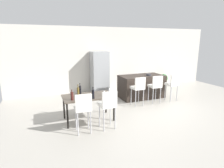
{
  "coord_description": "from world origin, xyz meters",
  "views": [
    {
      "loc": [
        -3.56,
        -5.43,
        2.3
      ],
      "look_at": [
        -1.27,
        0.34,
        0.85
      ],
      "focal_mm": 29.94,
      "sensor_mm": 36.0,
      "label": 1
    }
  ],
  "objects_px": {
    "bar_chair_left": "(138,87)",
    "bar_chair_middle": "(156,85)",
    "bar_chair_right": "(173,83)",
    "dining_chair_near": "(83,107)",
    "fruit_bowl": "(149,75)",
    "wine_bottle_corner": "(80,90)",
    "wine_bottle_end": "(78,91)",
    "wine_bottle_near": "(93,94)",
    "wine_bottle_inner": "(72,96)",
    "wine_glass_left": "(109,89)",
    "dining_chair_far": "(108,104)",
    "kitchen_island": "(141,86)",
    "dining_table": "(88,98)",
    "refrigerator": "(99,72)",
    "wine_glass_middle": "(104,92)",
    "potted_plant": "(163,79)"
  },
  "relations": [
    {
      "from": "dining_chair_near",
      "to": "wine_bottle_near",
      "type": "relative_size",
      "value": 3.19
    },
    {
      "from": "bar_chair_right",
      "to": "potted_plant",
      "type": "distance_m",
      "value": 2.5
    },
    {
      "from": "bar_chair_left",
      "to": "dining_chair_far",
      "type": "xyz_separation_m",
      "value": [
        -1.64,
        -1.31,
        0.0
      ]
    },
    {
      "from": "fruit_bowl",
      "to": "potted_plant",
      "type": "xyz_separation_m",
      "value": [
        1.84,
        1.45,
        -0.59
      ]
    },
    {
      "from": "wine_bottle_inner",
      "to": "wine_glass_left",
      "type": "distance_m",
      "value": 1.2
    },
    {
      "from": "wine_bottle_inner",
      "to": "wine_bottle_end",
      "type": "bearing_deg",
      "value": 59.23
    },
    {
      "from": "dining_chair_near",
      "to": "fruit_bowl",
      "type": "height_order",
      "value": "dining_chair_near"
    },
    {
      "from": "dining_chair_far",
      "to": "wine_bottle_near",
      "type": "relative_size",
      "value": 3.19
    },
    {
      "from": "wine_glass_left",
      "to": "wine_glass_middle",
      "type": "height_order",
      "value": "same"
    },
    {
      "from": "bar_chair_middle",
      "to": "wine_bottle_near",
      "type": "relative_size",
      "value": 3.19
    },
    {
      "from": "bar_chair_left",
      "to": "wine_glass_left",
      "type": "bearing_deg",
      "value": -158.79
    },
    {
      "from": "bar_chair_right",
      "to": "wine_bottle_near",
      "type": "distance_m",
      "value": 3.52
    },
    {
      "from": "bar_chair_left",
      "to": "wine_glass_left",
      "type": "xyz_separation_m",
      "value": [
        -1.3,
        -0.51,
        0.17
      ]
    },
    {
      "from": "bar_chair_middle",
      "to": "dining_chair_far",
      "type": "distance_m",
      "value": 2.71
    },
    {
      "from": "wine_bottle_near",
      "to": "refrigerator",
      "type": "relative_size",
      "value": 0.18
    },
    {
      "from": "bar_chair_middle",
      "to": "wine_bottle_corner",
      "type": "height_order",
      "value": "wine_bottle_corner"
    },
    {
      "from": "kitchen_island",
      "to": "wine_glass_middle",
      "type": "xyz_separation_m",
      "value": [
        -2.17,
        -1.56,
        0.4
      ]
    },
    {
      "from": "kitchen_island",
      "to": "wine_bottle_inner",
      "type": "bearing_deg",
      "value": -152.43
    },
    {
      "from": "wine_glass_left",
      "to": "refrigerator",
      "type": "xyz_separation_m",
      "value": [
        0.56,
        2.68,
        0.06
      ]
    },
    {
      "from": "dining_chair_far",
      "to": "bar_chair_middle",
      "type": "bearing_deg",
      "value": 28.95
    },
    {
      "from": "dining_table",
      "to": "wine_glass_left",
      "type": "relative_size",
      "value": 8.33
    },
    {
      "from": "bar_chair_right",
      "to": "dining_chair_near",
      "type": "height_order",
      "value": "same"
    },
    {
      "from": "dining_chair_far",
      "to": "wine_glass_middle",
      "type": "xyz_separation_m",
      "value": [
        0.1,
        0.6,
        0.17
      ]
    },
    {
      "from": "kitchen_island",
      "to": "bar_chair_middle",
      "type": "height_order",
      "value": "bar_chair_middle"
    },
    {
      "from": "kitchen_island",
      "to": "dining_chair_near",
      "type": "distance_m",
      "value": 3.64
    },
    {
      "from": "kitchen_island",
      "to": "dining_table",
      "type": "height_order",
      "value": "kitchen_island"
    },
    {
      "from": "dining_chair_near",
      "to": "wine_bottle_corner",
      "type": "relative_size",
      "value": 3.2
    },
    {
      "from": "bar_chair_left",
      "to": "wine_glass_middle",
      "type": "bearing_deg",
      "value": -155.21
    },
    {
      "from": "dining_chair_far",
      "to": "wine_glass_middle",
      "type": "relative_size",
      "value": 6.03
    },
    {
      "from": "bar_chair_middle",
      "to": "potted_plant",
      "type": "distance_m",
      "value": 2.95
    },
    {
      "from": "wine_bottle_corner",
      "to": "fruit_bowl",
      "type": "bearing_deg",
      "value": 17.95
    },
    {
      "from": "bar_chair_middle",
      "to": "dining_table",
      "type": "bearing_deg",
      "value": -168.54
    },
    {
      "from": "bar_chair_left",
      "to": "wine_glass_left",
      "type": "height_order",
      "value": "bar_chair_left"
    },
    {
      "from": "bar_chair_middle",
      "to": "dining_chair_near",
      "type": "height_order",
      "value": "same"
    },
    {
      "from": "wine_bottle_end",
      "to": "wine_bottle_near",
      "type": "distance_m",
      "value": 0.59
    },
    {
      "from": "bar_chair_middle",
      "to": "wine_bottle_near",
      "type": "distance_m",
      "value": 2.78
    },
    {
      "from": "dining_table",
      "to": "wine_bottle_inner",
      "type": "height_order",
      "value": "wine_bottle_inner"
    },
    {
      "from": "bar_chair_left",
      "to": "bar_chair_middle",
      "type": "height_order",
      "value": "same"
    },
    {
      "from": "wine_bottle_end",
      "to": "wine_bottle_near",
      "type": "relative_size",
      "value": 0.95
    },
    {
      "from": "bar_chair_middle",
      "to": "wine_bottle_inner",
      "type": "xyz_separation_m",
      "value": [
        -3.2,
        -0.77,
        0.16
      ]
    },
    {
      "from": "wine_bottle_end",
      "to": "refrigerator",
      "type": "bearing_deg",
      "value": 59.76
    },
    {
      "from": "wine_glass_middle",
      "to": "refrigerator",
      "type": "height_order",
      "value": "refrigerator"
    },
    {
      "from": "wine_bottle_end",
      "to": "fruit_bowl",
      "type": "distance_m",
      "value": 3.27
    },
    {
      "from": "wine_bottle_end",
      "to": "bar_chair_right",
      "type": "bearing_deg",
      "value": 5.41
    },
    {
      "from": "bar_chair_right",
      "to": "fruit_bowl",
      "type": "distance_m",
      "value": 0.99
    },
    {
      "from": "bar_chair_left",
      "to": "refrigerator",
      "type": "height_order",
      "value": "refrigerator"
    },
    {
      "from": "dining_chair_near",
      "to": "refrigerator",
      "type": "height_order",
      "value": "refrigerator"
    },
    {
      "from": "wine_bottle_corner",
      "to": "kitchen_island",
      "type": "bearing_deg",
      "value": 21.69
    },
    {
      "from": "kitchen_island",
      "to": "bar_chair_middle",
      "type": "xyz_separation_m",
      "value": [
        0.1,
        -0.84,
        0.24
      ]
    },
    {
      "from": "wine_bottle_near",
      "to": "wine_bottle_inner",
      "type": "bearing_deg",
      "value": 171.53
    }
  ]
}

